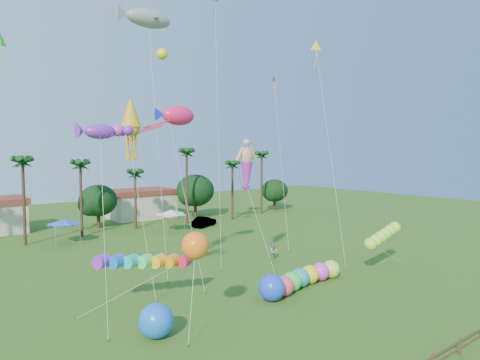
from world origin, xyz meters
TOP-DOWN VIEW (x-y plane):
  - ground at (0.00, 0.00)m, footprint 160.00×160.00m
  - tree_line at (3.57, 44.00)m, footprint 69.46×8.91m
  - buildings_row at (-3.09, 50.00)m, footprint 35.00×7.00m
  - tent_row at (-6.00, 36.33)m, footprint 31.00×4.00m
  - car_b at (13.70, 36.29)m, footprint 4.85×3.46m
  - spectator_b at (8.74, 15.57)m, footprint 1.12×1.04m
  - caterpillar_inflatable at (4.07, 7.46)m, footprint 10.02×3.10m
  - blue_ball at (-9.24, 6.39)m, footprint 2.12×2.12m
  - rainbow_tube at (-6.07, 11.41)m, footprint 9.68×3.34m
  - green_worm at (12.17, 6.32)m, footprint 8.75×3.57m
  - orange_ball_kite at (-7.00, 5.48)m, footprint 2.57×2.55m
  - merman_kite at (4.41, 14.66)m, footprint 2.24×5.88m
  - fish_kite at (-1.69, 16.66)m, footprint 4.84×6.85m
  - shark_kite at (-1.66, 22.28)m, footprint 6.41×8.54m
  - squid_kite at (-6.97, 14.74)m, footprint 1.64×3.97m
  - lobster_kite at (-10.69, 11.15)m, footprint 4.03×5.05m
  - delta_kite_red at (14.06, 21.46)m, footprint 2.38×5.00m
  - delta_kite_yellow at (12.43, 13.38)m, footprint 1.60×5.37m
  - delta_kite_green at (-15.29, 17.48)m, footprint 2.32×4.18m
  - delta_kite_blue at (3.68, 18.68)m, footprint 2.28×3.52m

SIDE VIEW (x-z plane):
  - ground at x=0.00m, z-range 0.00..0.00m
  - car_b at x=13.70m, z-range 0.00..1.52m
  - caterpillar_inflatable at x=4.07m, z-range -0.16..1.87m
  - spectator_b at x=8.74m, z-range 0.00..1.84m
  - blue_ball at x=-9.24m, z-range 0.00..2.12m
  - buildings_row at x=-3.09m, z-range 0.00..4.00m
  - tent_row at x=-6.00m, z-range 2.45..3.05m
  - green_worm at x=12.17m, z-range 1.09..4.62m
  - rainbow_tube at x=-6.07m, z-range 1.21..4.60m
  - tree_line at x=3.57m, z-range -1.22..9.78m
  - orange_ball_kite at x=-7.00m, z-range 2.32..8.69m
  - merman_kite at x=4.41m, z-range 3.61..15.59m
  - lobster_kite at x=-10.69m, z-range 5.92..19.20m
  - squid_kite at x=-6.97m, z-range 5.40..20.69m
  - fish_kite at x=-1.69m, z-range 6.71..22.08m
  - delta_kite_green at x=-15.29m, z-range 8.88..28.47m
  - delta_kite_red at x=14.06m, z-range 9.18..29.55m
  - delta_kite_yellow at x=12.43m, z-range 10.25..32.71m
  - shark_kite at x=-1.66m, z-range 11.48..36.65m
  - delta_kite_blue at x=3.68m, z-range 11.98..38.72m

